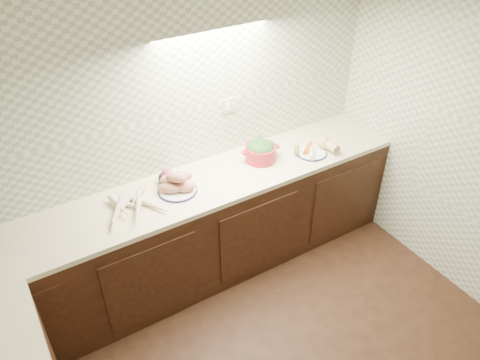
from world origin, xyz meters
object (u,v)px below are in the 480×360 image
parsnip_pile (138,202)px  sweet_potato_plate (177,184)px  onion_bowl (170,178)px  dutch_oven (261,151)px  veg_plate (317,147)px

parsnip_pile → sweet_potato_plate: (0.31, 0.03, 0.03)m
onion_bowl → dutch_oven: size_ratio=0.54×
sweet_potato_plate → veg_plate: (1.22, -0.11, -0.02)m
parsnip_pile → sweet_potato_plate: sweet_potato_plate is taller
parsnip_pile → onion_bowl: bearing=24.6°
parsnip_pile → veg_plate: 1.53m
sweet_potato_plate → veg_plate: bearing=-5.3°
sweet_potato_plate → veg_plate: size_ratio=0.86×
parsnip_pile → dutch_oven: 1.07m
onion_bowl → veg_plate: (1.22, -0.23, -0.01)m
sweet_potato_plate → dutch_oven: 0.75m
sweet_potato_plate → dutch_oven: (0.75, 0.03, 0.02)m
parsnip_pile → dutch_oven: (1.06, 0.05, 0.05)m
sweet_potato_plate → dutch_oven: size_ratio=0.95×
parsnip_pile → veg_plate: bearing=-3.3°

